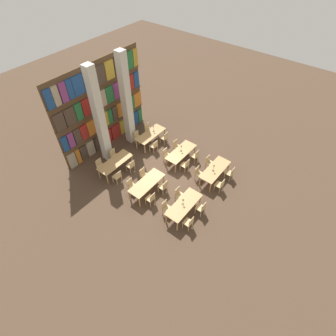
% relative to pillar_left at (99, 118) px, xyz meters
% --- Properties ---
extents(ground_plane, '(40.00, 40.00, 0.00)m').
position_rel_pillar_left_xyz_m(ground_plane, '(1.06, -3.74, -3.00)').
color(ground_plane, '#4C3828').
extents(bookshelf_bank, '(6.54, 0.35, 5.50)m').
position_rel_pillar_left_xyz_m(bookshelf_bank, '(1.06, 1.01, -0.35)').
color(bookshelf_bank, brown).
rests_on(bookshelf_bank, ground_plane).
extents(pillar_left, '(0.48, 0.48, 6.00)m').
position_rel_pillar_left_xyz_m(pillar_left, '(0.00, 0.00, 0.00)').
color(pillar_left, beige).
rests_on(pillar_left, ground_plane).
extents(pillar_center, '(0.48, 0.48, 6.00)m').
position_rel_pillar_left_xyz_m(pillar_center, '(2.12, 0.00, 0.00)').
color(pillar_center, beige).
rests_on(pillar_center, ground_plane).
extents(reading_table_0, '(2.16, 0.85, 0.77)m').
position_rel_pillar_left_xyz_m(reading_table_0, '(-0.48, -6.22, -2.31)').
color(reading_table_0, tan).
rests_on(reading_table_0, ground_plane).
extents(chair_0, '(0.42, 0.40, 0.88)m').
position_rel_pillar_left_xyz_m(chair_0, '(-1.03, -6.93, -2.52)').
color(chair_0, tan).
rests_on(chair_0, ground_plane).
extents(chair_1, '(0.42, 0.40, 0.88)m').
position_rel_pillar_left_xyz_m(chair_1, '(-1.03, -5.51, -2.52)').
color(chair_1, tan).
rests_on(chair_1, ground_plane).
extents(chair_2, '(0.42, 0.40, 0.88)m').
position_rel_pillar_left_xyz_m(chair_2, '(0.06, -6.93, -2.52)').
color(chair_2, tan).
rests_on(chair_2, ground_plane).
extents(chair_3, '(0.42, 0.40, 0.88)m').
position_rel_pillar_left_xyz_m(chair_3, '(0.06, -5.51, -2.52)').
color(chair_3, tan).
rests_on(chair_3, ground_plane).
extents(desk_lamp_0, '(0.14, 0.14, 0.41)m').
position_rel_pillar_left_xyz_m(desk_lamp_0, '(-0.51, -6.17, -1.96)').
color(desk_lamp_0, brown).
rests_on(desk_lamp_0, reading_table_0).
extents(reading_table_1, '(2.16, 0.85, 0.77)m').
position_rel_pillar_left_xyz_m(reading_table_1, '(2.58, -6.18, -2.31)').
color(reading_table_1, tan).
rests_on(reading_table_1, ground_plane).
extents(chair_4, '(0.42, 0.40, 0.88)m').
position_rel_pillar_left_xyz_m(chair_4, '(1.99, -6.89, -2.52)').
color(chair_4, tan).
rests_on(chair_4, ground_plane).
extents(chair_5, '(0.42, 0.40, 0.88)m').
position_rel_pillar_left_xyz_m(chair_5, '(1.99, -5.47, -2.52)').
color(chair_5, tan).
rests_on(chair_5, ground_plane).
extents(chair_6, '(0.42, 0.40, 0.88)m').
position_rel_pillar_left_xyz_m(chair_6, '(3.12, -6.89, -2.52)').
color(chair_6, tan).
rests_on(chair_6, ground_plane).
extents(chair_7, '(0.42, 0.40, 0.88)m').
position_rel_pillar_left_xyz_m(chair_7, '(3.12, -5.47, -2.52)').
color(chair_7, tan).
rests_on(chair_7, ground_plane).
extents(desk_lamp_1, '(0.14, 0.14, 0.46)m').
position_rel_pillar_left_xyz_m(desk_lamp_1, '(2.40, -6.15, -1.92)').
color(desk_lamp_1, brown).
rests_on(desk_lamp_1, reading_table_1).
extents(reading_table_2, '(2.16, 0.85, 0.77)m').
position_rel_pillar_left_xyz_m(reading_table_2, '(-0.56, -3.82, -2.31)').
color(reading_table_2, tan).
rests_on(reading_table_2, ground_plane).
extents(chair_8, '(0.42, 0.40, 0.88)m').
position_rel_pillar_left_xyz_m(chair_8, '(-1.06, -4.53, -2.52)').
color(chair_8, tan).
rests_on(chair_8, ground_plane).
extents(chair_9, '(0.42, 0.40, 0.88)m').
position_rel_pillar_left_xyz_m(chair_9, '(-1.06, -3.11, -2.52)').
color(chair_9, tan).
rests_on(chair_9, ground_plane).
extents(chair_10, '(0.42, 0.40, 0.88)m').
position_rel_pillar_left_xyz_m(chair_10, '(-0.03, -4.53, -2.52)').
color(chair_10, tan).
rests_on(chair_10, ground_plane).
extents(chair_11, '(0.42, 0.40, 0.88)m').
position_rel_pillar_left_xyz_m(chair_11, '(-0.03, -3.11, -2.52)').
color(chair_11, tan).
rests_on(chair_11, ground_plane).
extents(reading_table_3, '(2.16, 0.85, 0.77)m').
position_rel_pillar_left_xyz_m(reading_table_3, '(2.57, -3.80, -2.31)').
color(reading_table_3, tan).
rests_on(reading_table_3, ground_plane).
extents(chair_12, '(0.42, 0.40, 0.88)m').
position_rel_pillar_left_xyz_m(chair_12, '(2.06, -4.51, -2.52)').
color(chair_12, tan).
rests_on(chair_12, ground_plane).
extents(chair_13, '(0.42, 0.40, 0.88)m').
position_rel_pillar_left_xyz_m(chair_13, '(2.06, -3.09, -2.52)').
color(chair_13, tan).
rests_on(chair_13, ground_plane).
extents(chair_14, '(0.42, 0.40, 0.88)m').
position_rel_pillar_left_xyz_m(chair_14, '(3.08, -4.51, -2.52)').
color(chair_14, tan).
rests_on(chair_14, ground_plane).
extents(chair_15, '(0.42, 0.40, 0.88)m').
position_rel_pillar_left_xyz_m(chair_15, '(3.08, -3.09, -2.52)').
color(chair_15, tan).
rests_on(chair_15, ground_plane).
extents(desk_lamp_2, '(0.14, 0.14, 0.45)m').
position_rel_pillar_left_xyz_m(desk_lamp_2, '(2.62, -3.77, -1.93)').
color(desk_lamp_2, brown).
rests_on(desk_lamp_2, reading_table_3).
extents(reading_table_4, '(2.16, 0.85, 0.77)m').
position_rel_pillar_left_xyz_m(reading_table_4, '(-0.51, -1.31, -2.31)').
color(reading_table_4, tan).
rests_on(reading_table_4, ground_plane).
extents(chair_16, '(0.42, 0.40, 0.88)m').
position_rel_pillar_left_xyz_m(chair_16, '(-1.06, -2.02, -2.52)').
color(chair_16, tan).
rests_on(chair_16, ground_plane).
extents(chair_17, '(0.42, 0.40, 0.88)m').
position_rel_pillar_left_xyz_m(chair_17, '(-1.06, -0.60, -2.52)').
color(chair_17, tan).
rests_on(chair_17, ground_plane).
extents(chair_18, '(0.42, 0.40, 0.88)m').
position_rel_pillar_left_xyz_m(chair_18, '(0.03, -2.02, -2.52)').
color(chair_18, tan).
rests_on(chair_18, ground_plane).
extents(chair_19, '(0.42, 0.40, 0.88)m').
position_rel_pillar_left_xyz_m(chair_19, '(0.03, -0.60, -2.52)').
color(chair_19, tan).
rests_on(chair_19, ground_plane).
extents(reading_table_5, '(2.16, 0.85, 0.77)m').
position_rel_pillar_left_xyz_m(reading_table_5, '(2.72, -1.25, -2.31)').
color(reading_table_5, tan).
rests_on(reading_table_5, ground_plane).
extents(chair_20, '(0.42, 0.40, 0.88)m').
position_rel_pillar_left_xyz_m(chair_20, '(2.22, -1.96, -2.52)').
color(chair_20, tan).
rests_on(chair_20, ground_plane).
extents(chair_21, '(0.42, 0.40, 0.88)m').
position_rel_pillar_left_xyz_m(chair_21, '(2.22, -0.54, -2.52)').
color(chair_21, tan).
rests_on(chair_21, ground_plane).
extents(chair_22, '(0.42, 0.40, 0.88)m').
position_rel_pillar_left_xyz_m(chair_22, '(3.27, -1.96, -2.52)').
color(chair_22, tan).
rests_on(chair_22, ground_plane).
extents(chair_23, '(0.42, 0.40, 0.88)m').
position_rel_pillar_left_xyz_m(chair_23, '(3.27, -0.54, -2.52)').
color(chair_23, tan).
rests_on(chair_23, ground_plane).
extents(desk_lamp_3, '(0.14, 0.14, 0.45)m').
position_rel_pillar_left_xyz_m(desk_lamp_3, '(3.04, -1.23, -1.93)').
color(desk_lamp_3, brown).
rests_on(desk_lamp_3, reading_table_5).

